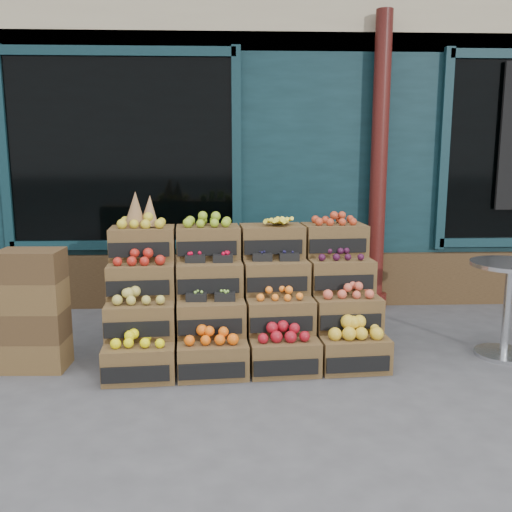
{
  "coord_description": "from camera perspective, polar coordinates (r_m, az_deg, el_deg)",
  "views": [
    {
      "loc": [
        -0.41,
        -4.17,
        1.76
      ],
      "look_at": [
        -0.2,
        0.7,
        0.85
      ],
      "focal_mm": 40.0,
      "sensor_mm": 36.0,
      "label": 1
    }
  ],
  "objects": [
    {
      "name": "shop_facade",
      "position": [
        9.31,
        0.08,
        14.49
      ],
      "size": [
        12.0,
        6.24,
        4.8
      ],
      "color": "#0D272D",
      "rests_on": "ground"
    },
    {
      "name": "ground",
      "position": [
        4.55,
        2.97,
        -12.22
      ],
      "size": [
        60.0,
        60.0,
        0.0
      ],
      "primitive_type": "plane",
      "color": "#454548",
      "rests_on": "ground"
    },
    {
      "name": "crate_display",
      "position": [
        4.95,
        -1.38,
        -4.93
      ],
      "size": [
        2.34,
        1.26,
        1.42
      ],
      "rotation": [
        0.0,
        0.0,
        0.07
      ],
      "color": "brown",
      "rests_on": "ground"
    },
    {
      "name": "bistro_table",
      "position": [
        5.32,
        23.87,
        -3.87
      ],
      "size": [
        0.66,
        0.66,
        0.83
      ],
      "rotation": [
        0.0,
        0.0,
        0.14
      ],
      "color": "silver",
      "rests_on": "ground"
    },
    {
      "name": "spare_crates",
      "position": [
        4.94,
        -21.33,
        -5.07
      ],
      "size": [
        0.5,
        0.36,
        0.98
      ],
      "rotation": [
        0.0,
        0.0,
        -0.04
      ],
      "color": "brown",
      "rests_on": "ground"
    },
    {
      "name": "shopkeeper",
      "position": [
        7.12,
        -11.15,
        4.47
      ],
      "size": [
        0.87,
        0.7,
        2.06
      ],
      "primitive_type": "imported",
      "rotation": [
        0.0,
        0.0,
        2.82
      ],
      "color": "#1A5C30",
      "rests_on": "ground"
    }
  ]
}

